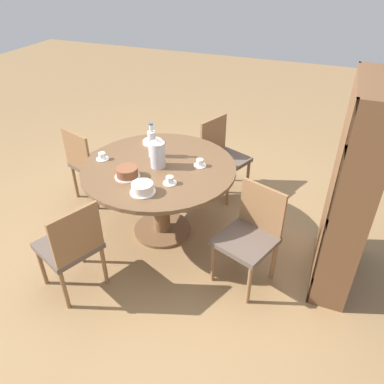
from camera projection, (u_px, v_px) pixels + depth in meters
ground_plane at (162, 230)px, 3.75m from camera, size 14.00×14.00×0.00m
dining_table at (160, 181)px, 3.42m from camera, size 1.38×1.38×0.74m
chair_a at (71, 245)px, 2.88m from camera, size 0.55×0.55×0.84m
chair_b at (250, 234)px, 2.99m from camera, size 0.54×0.54×0.84m
chair_c at (222, 155)px, 4.11m from camera, size 0.55×0.55×0.84m
chair_d at (91, 162)px, 3.98m from camera, size 0.53×0.53×0.84m
bookshelf at (347, 193)px, 2.83m from camera, size 0.85×0.28×1.68m
coffee_pot at (158, 154)px, 3.26m from camera, size 0.13×0.13×0.27m
water_bottle at (152, 143)px, 3.42m from camera, size 0.08×0.08×0.33m
cake_main at (127, 173)px, 3.16m from camera, size 0.21×0.21×0.09m
cake_second at (142, 188)px, 2.96m from camera, size 0.20×0.20×0.09m
cup_a at (102, 157)px, 3.43m from camera, size 0.12×0.12×0.07m
cup_b at (170, 181)px, 3.08m from camera, size 0.12×0.12×0.07m
cup_c at (200, 163)px, 3.33m from camera, size 0.12×0.12×0.07m
plate_stack at (152, 142)px, 3.71m from camera, size 0.19×0.19×0.03m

